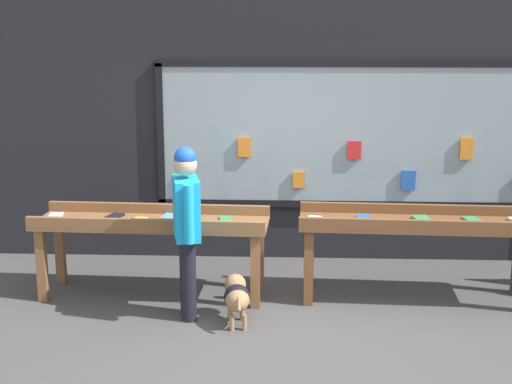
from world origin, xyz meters
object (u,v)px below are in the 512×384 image
display_table_right (418,230)px  person_browsing (187,220)px  small_dog (237,296)px  display_table_left (152,228)px

display_table_right → person_browsing: size_ratio=1.44×
display_table_right → small_dog: bearing=-158.5°
small_dog → person_browsing: bearing=66.2°
display_table_left → person_browsing: 0.74m
display_table_left → person_browsing: size_ratio=1.44×
display_table_right → person_browsing: person_browsing is taller
person_browsing → small_dog: 0.83m
display_table_left → small_dog: 1.21m
display_table_right → small_dog: size_ratio=3.92×
display_table_right → person_browsing: (-2.21, -0.56, 0.22)m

